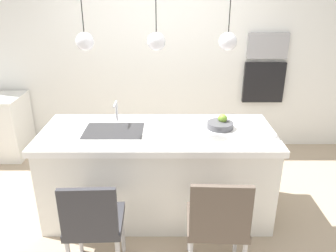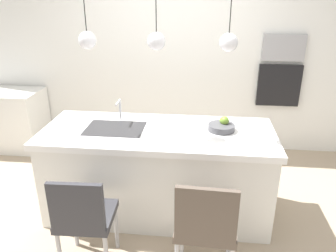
# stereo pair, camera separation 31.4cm
# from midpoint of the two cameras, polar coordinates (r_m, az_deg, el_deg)

# --- Properties ---
(floor) EXTENTS (6.60, 6.60, 0.00)m
(floor) POSITION_cam_midpoint_polar(r_m,az_deg,el_deg) (3.62, -4.20, -14.13)
(floor) COLOR tan
(floor) RESTS_ON ground
(back_wall) EXTENTS (6.00, 0.10, 2.60)m
(back_wall) POSITION_cam_midpoint_polar(r_m,az_deg,el_deg) (4.64, -3.25, 11.78)
(back_wall) COLOR white
(back_wall) RESTS_ON ground
(kitchen_island) EXTENTS (2.22, 0.90, 0.90)m
(kitchen_island) POSITION_cam_midpoint_polar(r_m,az_deg,el_deg) (3.37, -4.41, -7.92)
(kitchen_island) COLOR white
(kitchen_island) RESTS_ON ground
(sink_basin) EXTENTS (0.56, 0.40, 0.02)m
(sink_basin) POSITION_cam_midpoint_polar(r_m,az_deg,el_deg) (3.23, -12.05, -0.94)
(sink_basin) COLOR #2D2D30
(sink_basin) RESTS_ON kitchen_island
(faucet) EXTENTS (0.02, 0.17, 0.22)m
(faucet) POSITION_cam_midpoint_polar(r_m,az_deg,el_deg) (3.37, -11.55, 2.80)
(faucet) COLOR silver
(faucet) RESTS_ON kitchen_island
(fruit_bowl) EXTENTS (0.26, 0.26, 0.13)m
(fruit_bowl) POSITION_cam_midpoint_polar(r_m,az_deg,el_deg) (3.23, 6.25, 0.31)
(fruit_bowl) COLOR #4C4C51
(fruit_bowl) RESTS_ON kitchen_island
(microwave) EXTENTS (0.54, 0.08, 0.34)m
(microwave) POSITION_cam_midpoint_polar(r_m,az_deg,el_deg) (4.68, 14.84, 13.16)
(microwave) COLOR #9E9EA3
(microwave) RESTS_ON back_wall
(oven) EXTENTS (0.56, 0.08, 0.56)m
(oven) POSITION_cam_midpoint_polar(r_m,az_deg,el_deg) (4.78, 14.25, 7.25)
(oven) COLOR black
(oven) RESTS_ON back_wall
(chair_near) EXTENTS (0.45, 0.43, 0.89)m
(chair_near) POSITION_cam_midpoint_polar(r_m,az_deg,el_deg) (2.73, -16.02, -15.58)
(chair_near) COLOR #333338
(chair_near) RESTS_ON ground
(chair_middle) EXTENTS (0.48, 0.45, 0.91)m
(chair_middle) POSITION_cam_midpoint_polar(r_m,az_deg,el_deg) (2.63, 4.99, -16.06)
(chair_middle) COLOR brown
(chair_middle) RESTS_ON ground
(pendant_light_left) EXTENTS (0.16, 0.16, 0.76)m
(pendant_light_left) POSITION_cam_midpoint_polar(r_m,az_deg,el_deg) (3.06, -17.04, 13.71)
(pendant_light_left) COLOR silver
(pendant_light_center) EXTENTS (0.16, 0.16, 0.76)m
(pendant_light_center) POSITION_cam_midpoint_polar(r_m,az_deg,el_deg) (2.94, -5.17, 14.26)
(pendant_light_center) COLOR silver
(pendant_light_right) EXTENTS (0.16, 0.16, 0.76)m
(pendant_light_right) POSITION_cam_midpoint_polar(r_m,az_deg,el_deg) (2.95, 7.15, 14.21)
(pendant_light_right) COLOR silver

